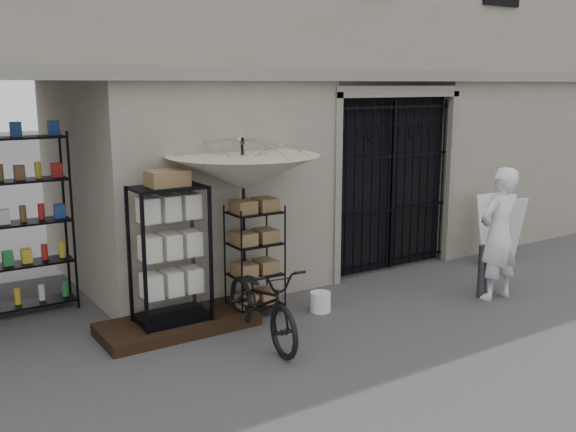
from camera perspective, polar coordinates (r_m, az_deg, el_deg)
ground at (r=8.55m, az=9.80°, el=-9.90°), size 80.00×80.00×0.00m
iron_gate at (r=10.95m, az=8.73°, el=3.02°), size 2.50×0.21×3.00m
step_platform at (r=8.52m, az=-9.75°, el=-9.46°), size 2.00×0.90×0.15m
display_cabinet at (r=8.20m, az=-10.39°, el=-4.00°), size 0.96×0.69×1.89m
wire_rack at (r=8.74m, az=-2.96°, el=-4.09°), size 0.74×0.59×1.53m
market_umbrella at (r=8.50m, az=-4.03°, el=4.74°), size 2.23×2.26×2.92m
white_bucket at (r=9.03m, az=2.89°, el=-7.63°), size 0.35×0.35×0.28m
bicycle at (r=8.13m, az=-2.30°, el=-10.91°), size 0.76×1.06×1.89m
steel_bollard at (r=9.96m, az=16.92°, el=-4.74°), size 0.19×0.19×0.79m
shopkeeper at (r=10.09m, az=17.89°, el=-6.92°), size 0.72×1.96×0.47m
easel_sign at (r=11.73m, az=18.30°, el=-1.22°), size 0.67×0.75×1.21m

